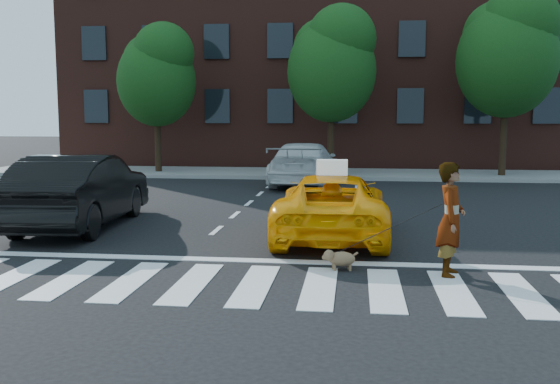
% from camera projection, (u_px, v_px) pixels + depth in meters
% --- Properties ---
extents(ground, '(120.00, 120.00, 0.00)m').
position_uv_depth(ground, '(255.00, 285.00, 9.68)').
color(ground, black).
rests_on(ground, ground).
extents(crosswalk, '(13.00, 2.40, 0.01)m').
position_uv_depth(crosswalk, '(255.00, 285.00, 9.68)').
color(crosswalk, silver).
rests_on(crosswalk, ground).
extents(stop_line, '(12.00, 0.30, 0.01)m').
position_uv_depth(stop_line, '(269.00, 261.00, 11.26)').
color(stop_line, silver).
rests_on(stop_line, ground).
extents(sidewalk_far, '(30.00, 4.00, 0.15)m').
position_uv_depth(sidewalk_far, '(319.00, 174.00, 26.91)').
color(sidewalk_far, slate).
rests_on(sidewalk_far, ground).
extents(building, '(26.00, 10.00, 12.00)m').
position_uv_depth(building, '(328.00, 51.00, 33.56)').
color(building, '#4D231B').
rests_on(building, ground).
extents(tree_left, '(3.39, 3.38, 6.50)m').
position_uv_depth(tree_left, '(157.00, 72.00, 26.69)').
color(tree_left, black).
rests_on(tree_left, ground).
extents(tree_mid, '(3.69, 3.69, 7.10)m').
position_uv_depth(tree_mid, '(332.00, 60.00, 25.75)').
color(tree_mid, black).
rests_on(tree_mid, ground).
extents(tree_right, '(4.00, 4.00, 7.70)m').
position_uv_depth(tree_right, '(508.00, 48.00, 24.87)').
color(tree_right, black).
rests_on(tree_right, ground).
extents(taxi, '(2.31, 4.94, 1.37)m').
position_uv_depth(taxi, '(332.00, 206.00, 13.41)').
color(taxi, '#FFA205').
rests_on(taxi, ground).
extents(black_sedan, '(2.14, 5.31, 1.72)m').
position_uv_depth(black_sedan, '(80.00, 191.00, 14.57)').
color(black_sedan, black).
rests_on(black_sedan, ground).
extents(white_suv, '(2.50, 5.55, 1.58)m').
position_uv_depth(white_suv, '(304.00, 164.00, 23.24)').
color(white_suv, silver).
rests_on(white_suv, ground).
extents(woman, '(0.59, 0.77, 1.87)m').
position_uv_depth(woman, '(451.00, 219.00, 10.16)').
color(woman, '#999999').
rests_on(woman, ground).
extents(dog, '(0.63, 0.33, 0.36)m').
position_uv_depth(dog, '(339.00, 258.00, 10.58)').
color(dog, '#9A824E').
rests_on(dog, ground).
extents(taxi_sign, '(0.65, 0.29, 0.32)m').
position_uv_depth(taxi_sign, '(332.00, 167.00, 13.10)').
color(taxi_sign, white).
rests_on(taxi_sign, taxi).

